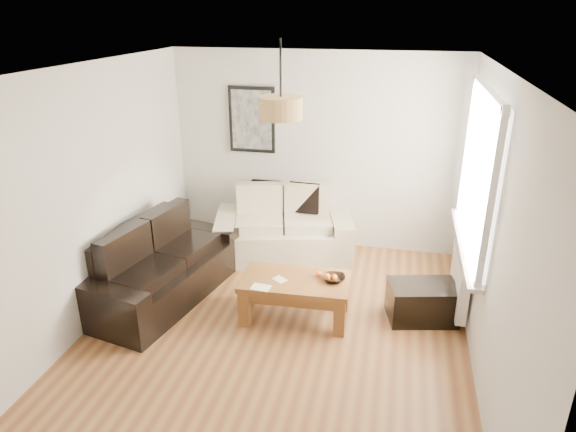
% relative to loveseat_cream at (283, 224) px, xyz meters
% --- Properties ---
extents(floor, '(4.50, 4.50, 0.00)m').
position_rel_loveseat_cream_xyz_m(floor, '(0.32, -1.78, -0.44)').
color(floor, brown).
rests_on(floor, ground).
extents(ceiling, '(3.80, 4.50, 0.00)m').
position_rel_loveseat_cream_xyz_m(ceiling, '(0.32, -1.78, 2.16)').
color(ceiling, white).
rests_on(ceiling, floor).
extents(wall_back, '(3.80, 0.04, 2.60)m').
position_rel_loveseat_cream_xyz_m(wall_back, '(0.32, 0.47, 0.86)').
color(wall_back, silver).
rests_on(wall_back, floor).
extents(wall_front, '(3.80, 0.04, 2.60)m').
position_rel_loveseat_cream_xyz_m(wall_front, '(0.32, -4.03, 0.86)').
color(wall_front, silver).
rests_on(wall_front, floor).
extents(wall_left, '(0.04, 4.50, 2.60)m').
position_rel_loveseat_cream_xyz_m(wall_left, '(-1.58, -1.78, 0.86)').
color(wall_left, silver).
rests_on(wall_left, floor).
extents(wall_right, '(0.04, 4.50, 2.60)m').
position_rel_loveseat_cream_xyz_m(wall_right, '(2.22, -1.78, 0.86)').
color(wall_right, silver).
rests_on(wall_right, floor).
extents(window_bay, '(0.14, 1.90, 1.60)m').
position_rel_loveseat_cream_xyz_m(window_bay, '(2.18, -0.98, 1.16)').
color(window_bay, white).
rests_on(window_bay, wall_right).
extents(radiator, '(0.10, 0.90, 0.52)m').
position_rel_loveseat_cream_xyz_m(radiator, '(2.14, -0.98, -0.06)').
color(radiator, white).
rests_on(radiator, wall_right).
extents(poster, '(0.62, 0.04, 0.87)m').
position_rel_loveseat_cream_xyz_m(poster, '(-0.53, 0.44, 1.26)').
color(poster, black).
rests_on(poster, wall_back).
extents(pendant_shade, '(0.40, 0.40, 0.20)m').
position_rel_loveseat_cream_xyz_m(pendant_shade, '(0.32, -1.48, 1.79)').
color(pendant_shade, tan).
rests_on(pendant_shade, ceiling).
extents(loveseat_cream, '(1.93, 1.36, 0.87)m').
position_rel_loveseat_cream_xyz_m(loveseat_cream, '(0.00, 0.00, 0.00)').
color(loveseat_cream, beige).
rests_on(loveseat_cream, floor).
extents(sofa_leather, '(1.31, 2.08, 0.83)m').
position_rel_loveseat_cream_xyz_m(sofa_leather, '(-1.11, -1.34, -0.02)').
color(sofa_leather, black).
rests_on(sofa_leather, floor).
extents(coffee_table, '(1.15, 0.66, 0.46)m').
position_rel_loveseat_cream_xyz_m(coffee_table, '(0.46, -1.44, -0.21)').
color(coffee_table, brown).
rests_on(coffee_table, floor).
extents(ottoman, '(0.78, 0.59, 0.40)m').
position_rel_loveseat_cream_xyz_m(ottoman, '(1.77, -1.18, -0.24)').
color(ottoman, black).
rests_on(ottoman, floor).
extents(cushion_left, '(0.40, 0.13, 0.40)m').
position_rel_loveseat_cream_xyz_m(cushion_left, '(-0.29, 0.21, 0.31)').
color(cushion_left, black).
rests_on(cushion_left, loveseat_cream).
extents(cushion_right, '(0.41, 0.15, 0.41)m').
position_rel_loveseat_cream_xyz_m(cushion_right, '(0.23, 0.21, 0.31)').
color(cushion_right, black).
rests_on(cushion_right, loveseat_cream).
extents(fruit_bowl, '(0.25, 0.25, 0.05)m').
position_rel_loveseat_cream_xyz_m(fruit_bowl, '(0.86, -1.39, 0.05)').
color(fruit_bowl, black).
rests_on(fruit_bowl, coffee_table).
extents(orange_a, '(0.10, 0.10, 0.08)m').
position_rel_loveseat_cream_xyz_m(orange_a, '(0.79, -1.40, 0.06)').
color(orange_a, '#DE4D12').
rests_on(orange_a, fruit_bowl).
extents(orange_b, '(0.08, 0.08, 0.08)m').
position_rel_loveseat_cream_xyz_m(orange_b, '(0.86, -1.40, 0.06)').
color(orange_b, orange).
rests_on(orange_b, fruit_bowl).
extents(orange_c, '(0.07, 0.07, 0.06)m').
position_rel_loveseat_cream_xyz_m(orange_c, '(0.69, -1.35, 0.06)').
color(orange_c, '#FF5015').
rests_on(orange_c, fruit_bowl).
extents(papers, '(0.20, 0.15, 0.01)m').
position_rel_loveseat_cream_xyz_m(papers, '(0.16, -1.69, 0.03)').
color(papers, white).
rests_on(papers, coffee_table).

